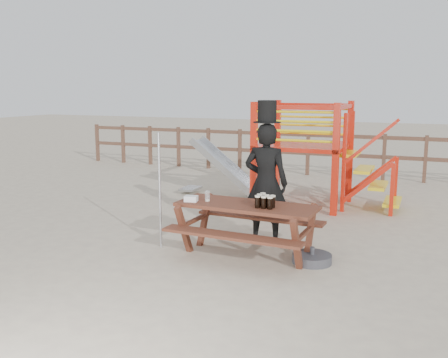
{
  "coord_description": "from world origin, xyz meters",
  "views": [
    {
      "loc": [
        2.62,
        -6.41,
        2.35
      ],
      "look_at": [
        -0.4,
        0.8,
        0.93
      ],
      "focal_mm": 40.0,
      "sensor_mm": 36.0,
      "label": 1
    }
  ],
  "objects": [
    {
      "name": "playground_fort",
      "position": [
        0.12,
        3.58,
        1.07
      ],
      "size": [
        4.71,
        1.84,
        2.1
      ],
      "color": "red",
      "rests_on": "ground"
    },
    {
      "name": "back_fence",
      "position": [
        0.0,
        7.0,
        0.74
      ],
      "size": [
        15.09,
        0.09,
        1.2
      ],
      "color": "brown",
      "rests_on": "ground"
    },
    {
      "name": "ground",
      "position": [
        0.0,
        0.0,
        0.0
      ],
      "size": [
        60.0,
        60.0,
        0.0
      ],
      "primitive_type": "plane",
      "color": "#C3B497",
      "rests_on": "ground"
    },
    {
      "name": "empty_glasses",
      "position": [
        -0.3,
        -0.06,
        0.83
      ],
      "size": [
        0.07,
        0.07,
        0.15
      ],
      "color": "silver",
      "rests_on": "picnic_table"
    },
    {
      "name": "metal_pole",
      "position": [
        -1.03,
        -0.14,
        0.86
      ],
      "size": [
        0.04,
        0.04,
        1.73
      ],
      "primitive_type": "cylinder",
      "color": "#B2B2B7",
      "rests_on": "ground"
    },
    {
      "name": "picnic_table",
      "position": [
        0.29,
        -0.02,
        0.48
      ],
      "size": [
        2.01,
        1.43,
        0.76
      ],
      "rotation": [
        0.0,
        0.0,
        -0.04
      ],
      "color": "brown",
      "rests_on": "ground"
    },
    {
      "name": "parasol_base",
      "position": [
        1.22,
        0.06,
        0.06
      ],
      "size": [
        0.54,
        0.54,
        0.23
      ],
      "color": "#39393F",
      "rests_on": "ground"
    },
    {
      "name": "paper_bag",
      "position": [
        -0.51,
        -0.16,
        0.8
      ],
      "size": [
        0.2,
        0.17,
        0.08
      ],
      "primitive_type": "cube",
      "rotation": [
        0.0,
        0.0,
        0.2
      ],
      "color": "white",
      "rests_on": "picnic_table"
    },
    {
      "name": "man_with_hat",
      "position": [
        0.32,
        0.75,
        0.98
      ],
      "size": [
        0.7,
        0.49,
        2.18
      ],
      "rotation": [
        0.0,
        0.0,
        3.21
      ],
      "color": "black",
      "rests_on": "ground"
    },
    {
      "name": "stout_pints",
      "position": [
        0.58,
        -0.11,
        0.85
      ],
      "size": [
        0.27,
        0.27,
        0.17
      ],
      "color": "black",
      "rests_on": "picnic_table"
    }
  ]
}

